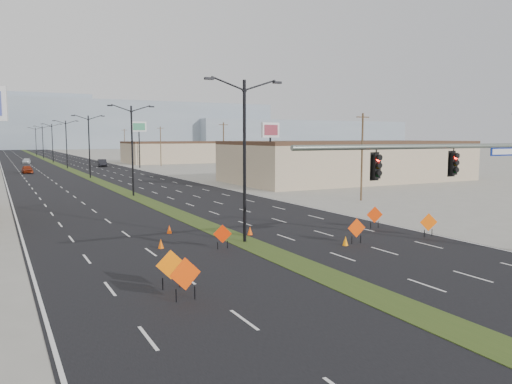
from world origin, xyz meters
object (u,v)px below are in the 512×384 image
car_mid (102,163)px  signal_mast (478,171)px  streetlight_2 (89,144)px  cone_3 (169,229)px  pole_sign_east_near (270,136)px  construction_sign_0 (171,266)px  cone_1 (345,241)px  streetlight_4 (52,142)px  construction_sign_4 (375,216)px  car_far (27,161)px  cone_2 (250,231)px  streetlight_3 (66,143)px  pole_sign_east_far (139,130)px  car_left (27,169)px  cone_0 (161,244)px  construction_sign_2 (223,235)px  streetlight_0 (245,156)px  construction_sign_1 (185,275)px  streetlight_5 (43,141)px  construction_sign_5 (429,223)px  streetlight_1 (132,147)px  construction_sign_3 (357,229)px  streetlight_6 (36,141)px

car_mid → signal_mast: bearing=-83.7°
signal_mast → streetlight_2: size_ratio=1.63×
cone_3 → pole_sign_east_near: pole_sign_east_near is taller
construction_sign_0 → cone_1: construction_sign_0 is taller
streetlight_4 → construction_sign_4: bearing=-84.7°
cone_1 → pole_sign_east_near: bearing=68.8°
car_far → cone_2: 108.66m
streetlight_3 → cone_2: (1.34, -82.10, -5.12)m
construction_sign_0 → pole_sign_east_far: pole_sign_east_far is taller
streetlight_2 → pole_sign_east_near: (16.51, -29.90, 1.31)m
car_left → cone_2: size_ratio=7.16×
cone_0 → cone_3: (1.90, 4.26, 0.00)m
construction_sign_2 → signal_mast: bearing=-16.3°
streetlight_0 → cone_1: (4.95, -3.75, -5.12)m
construction_sign_1 → cone_3: (3.84, 13.95, -0.76)m
signal_mast → pole_sign_east_far: 89.63m
construction_sign_0 → cone_2: 12.44m
construction_sign_1 → pole_sign_east_far: pole_sign_east_far is taller
streetlight_5 → car_left: 68.34m
cone_0 → streetlight_2: bearing=84.6°
construction_sign_1 → construction_sign_5: bearing=10.4°
cone_0 → cone_2: bearing=10.4°
streetlight_2 → cone_0: (-5.18, -55.30, -5.12)m
streetlight_1 → streetlight_5: size_ratio=1.00×
cone_0 → streetlight_0: bearing=-7.7°
streetlight_0 → cone_2: streetlight_0 is taller
construction_sign_4 → cone_1: (-5.46, -3.66, -0.64)m
construction_sign_5 → cone_1: construction_sign_5 is taller
pole_sign_east_near → car_mid: bearing=85.5°
construction_sign_4 → signal_mast: bearing=-81.4°
construction_sign_3 → construction_sign_5: size_ratio=1.00×
car_mid → construction_sign_2: size_ratio=3.39×
streetlight_6 → streetlight_4: bearing=-90.0°
cone_3 → construction_sign_2: bearing=-78.0°
streetlight_3 → construction_sign_2: streetlight_3 is taller
streetlight_4 → cone_1: streetlight_4 is taller
construction_sign_2 → construction_sign_3: bearing=6.6°
streetlight_2 → cone_0: streetlight_2 is taller
streetlight_4 → cone_2: bearing=-89.3°
car_far → construction_sign_4: bearing=-74.6°
streetlight_4 → construction_sign_1: (-7.13, -121.00, -4.36)m
car_left → streetlight_4: bearing=75.4°
streetlight_0 → car_left: bearing=96.6°
streetlight_1 → construction_sign_3: bearing=-79.4°
car_left → car_far: 38.00m
construction_sign_4 → pole_sign_east_far: size_ratio=0.16×
cone_0 → streetlight_6: bearing=88.2°
construction_sign_2 → car_far: bearing=116.1°
construction_sign_4 → streetlight_5: bearing=113.4°
pole_sign_east_far → cone_0: bearing=-103.3°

